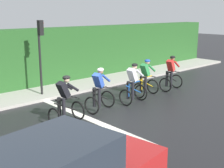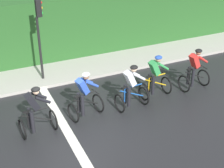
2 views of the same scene
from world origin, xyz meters
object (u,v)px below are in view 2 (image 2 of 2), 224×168
at_px(cyclist_fourth, 85,97).
at_px(cyclist_trailing, 35,113).
at_px(cyclist_lead, 195,70).
at_px(cyclist_mid, 131,89).
at_px(cyclist_second, 155,78).
at_px(traffic_light_near_crossing, 39,29).

xyz_separation_m(cyclist_fourth, cyclist_trailing, (0.28, -1.71, 0.00)).
relative_size(cyclist_lead, cyclist_trailing, 1.00).
bearing_deg(cyclist_mid, cyclist_second, 107.15).
bearing_deg(cyclist_lead, traffic_light_near_crossing, -121.22).
bearing_deg(cyclist_mid, cyclist_trailing, -87.62).
bearing_deg(cyclist_mid, cyclist_lead, 95.34).
xyz_separation_m(cyclist_second, cyclist_mid, (0.37, -1.18, 0.00)).
bearing_deg(cyclist_trailing, cyclist_second, 96.33).
relative_size(cyclist_fourth, traffic_light_near_crossing, 0.50).
xyz_separation_m(cyclist_lead, cyclist_mid, (0.27, -2.88, 0.00)).
xyz_separation_m(cyclist_second, cyclist_trailing, (0.51, -4.57, 0.00)).
bearing_deg(traffic_light_near_crossing, cyclist_second, 48.70).
distance_m(cyclist_second, traffic_light_near_crossing, 4.78).
xyz_separation_m(cyclist_lead, traffic_light_near_crossing, (-3.11, -5.12, 1.43)).
height_order(cyclist_lead, cyclist_trailing, same).
height_order(cyclist_second, traffic_light_near_crossing, traffic_light_near_crossing).
bearing_deg(cyclist_trailing, cyclist_lead, 93.75).
distance_m(cyclist_lead, cyclist_mid, 2.90).
relative_size(cyclist_mid, cyclist_fourth, 1.00).
bearing_deg(cyclist_second, traffic_light_near_crossing, -131.30).
bearing_deg(cyclist_fourth, cyclist_trailing, -80.57).
relative_size(cyclist_mid, cyclist_trailing, 1.00).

